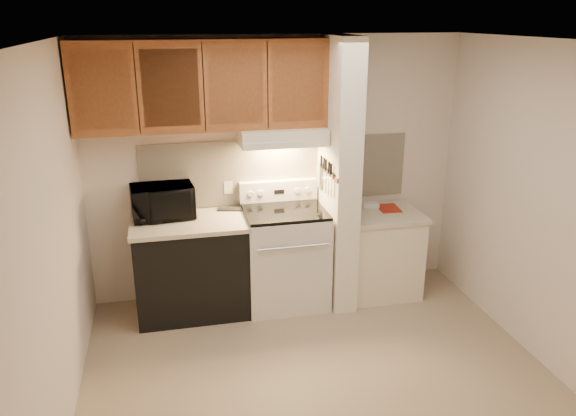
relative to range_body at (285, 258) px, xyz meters
name	(u,v)px	position (x,y,z in m)	size (l,w,h in m)	color
floor	(316,370)	(0.00, -1.16, -0.46)	(3.60, 3.60, 0.00)	tan
ceiling	(322,41)	(0.00, -1.16, 2.04)	(3.60, 3.60, 0.00)	white
wall_back	(277,169)	(0.00, 0.34, 0.79)	(3.60, 0.02, 2.50)	beige
wall_left	(53,243)	(-1.80, -1.16, 0.79)	(0.02, 3.00, 2.50)	beige
wall_right	(539,204)	(1.80, -1.16, 0.79)	(0.02, 3.00, 2.50)	beige
backsplash	(277,171)	(0.00, 0.33, 0.78)	(2.60, 0.02, 0.63)	#F4E9CC
range_body	(285,258)	(0.00, 0.00, 0.00)	(0.76, 0.65, 0.92)	silver
oven_window	(292,268)	(0.00, -0.32, 0.04)	(0.50, 0.01, 0.30)	black
oven_handle	(293,247)	(0.00, -0.35, 0.26)	(0.02, 0.02, 0.65)	silver
cooktop	(285,211)	(0.00, 0.00, 0.48)	(0.74, 0.64, 0.03)	black
range_backguard	(278,191)	(0.00, 0.28, 0.59)	(0.76, 0.08, 0.20)	silver
range_display	(279,192)	(0.00, 0.24, 0.59)	(0.10, 0.01, 0.04)	black
range_knob_left_outer	(250,194)	(-0.28, 0.24, 0.59)	(0.05, 0.05, 0.02)	silver
range_knob_left_inner	(261,193)	(-0.18, 0.24, 0.59)	(0.05, 0.05, 0.02)	silver
range_knob_right_inner	(297,191)	(0.18, 0.24, 0.59)	(0.05, 0.05, 0.02)	silver
range_knob_right_outer	(307,190)	(0.28, 0.24, 0.59)	(0.05, 0.05, 0.02)	silver
dishwasher_front	(192,269)	(-0.88, 0.01, -0.03)	(1.00, 0.63, 0.87)	black
left_countertop	(189,223)	(-0.88, 0.01, 0.43)	(1.04, 0.67, 0.04)	beige
spoon_rest	(230,209)	(-0.48, 0.21, 0.46)	(0.24, 0.08, 0.02)	black
teal_jar	(178,208)	(-0.96, 0.23, 0.50)	(0.09, 0.09, 0.10)	#2A6E6D
outlet	(228,188)	(-0.48, 0.32, 0.64)	(0.08, 0.01, 0.12)	#EEE5C9
microwave	(162,202)	(-1.10, 0.15, 0.60)	(0.55, 0.37, 0.30)	black
partition_pillar	(338,175)	(0.51, -0.01, 0.79)	(0.22, 0.70, 2.50)	white
pillar_trim	(326,171)	(0.39, -0.01, 0.84)	(0.01, 0.70, 0.04)	brown
knife_strip	(327,170)	(0.39, -0.06, 0.86)	(0.02, 0.42, 0.04)	black
knife_blade_a	(331,186)	(0.38, -0.23, 0.76)	(0.01, 0.04, 0.16)	silver
knife_handle_a	(331,169)	(0.38, -0.20, 0.91)	(0.02, 0.02, 0.10)	black
knife_blade_b	(328,184)	(0.38, -0.14, 0.75)	(0.01, 0.04, 0.18)	silver
knife_handle_b	(329,167)	(0.38, -0.14, 0.91)	(0.02, 0.02, 0.10)	black
knife_blade_c	(326,183)	(0.38, -0.05, 0.74)	(0.01, 0.04, 0.20)	silver
knife_handle_c	(326,165)	(0.38, -0.04, 0.91)	(0.02, 0.02, 0.10)	black
knife_blade_d	(324,179)	(0.38, 0.02, 0.76)	(0.01, 0.04, 0.16)	silver
knife_handle_d	(324,163)	(0.38, 0.02, 0.91)	(0.02, 0.02, 0.10)	black
knife_blade_e	(321,177)	(0.38, 0.12, 0.75)	(0.01, 0.04, 0.18)	silver
knife_handle_e	(321,161)	(0.38, 0.11, 0.91)	(0.02, 0.02, 0.10)	black
oven_mitt	(320,175)	(0.38, 0.17, 0.76)	(0.03, 0.10, 0.24)	gray
right_cab_base	(380,255)	(0.97, -0.01, -0.06)	(0.70, 0.60, 0.81)	#EEE5C9
right_countertop	(382,214)	(0.97, -0.01, 0.37)	(0.74, 0.64, 0.04)	beige
red_folder	(389,208)	(1.07, 0.09, 0.39)	(0.20, 0.27, 0.01)	#A52516
white_box	(371,205)	(0.92, 0.17, 0.41)	(0.15, 0.10, 0.04)	white
range_hood	(282,135)	(0.00, 0.12, 1.17)	(0.78, 0.44, 0.15)	#EEE5C9
hood_lip	(287,145)	(0.00, -0.08, 1.12)	(0.78, 0.04, 0.06)	#EEE5C9
upper_cabinets	(202,85)	(-0.69, 0.17, 1.62)	(2.18, 0.33, 0.77)	brown
cab_door_a	(102,90)	(-1.51, 0.01, 1.62)	(0.46, 0.01, 0.63)	brown
cab_gap_a	(137,89)	(-1.23, 0.01, 1.62)	(0.01, 0.01, 0.73)	black
cab_door_b	(171,88)	(-0.96, 0.01, 1.62)	(0.46, 0.01, 0.63)	brown
cab_gap_b	(204,87)	(-0.69, 0.01, 1.62)	(0.01, 0.01, 0.73)	black
cab_door_c	(236,87)	(-0.42, 0.01, 1.62)	(0.46, 0.01, 0.63)	brown
cab_gap_c	(268,86)	(-0.14, 0.01, 1.62)	(0.01, 0.01, 0.73)	black
cab_door_d	(298,85)	(0.13, 0.01, 1.62)	(0.46, 0.01, 0.63)	brown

